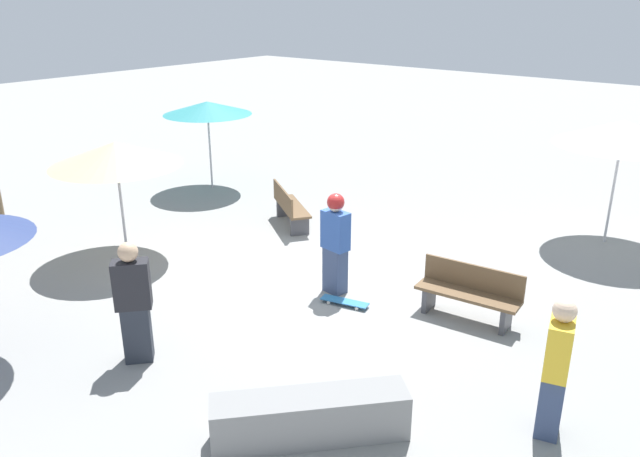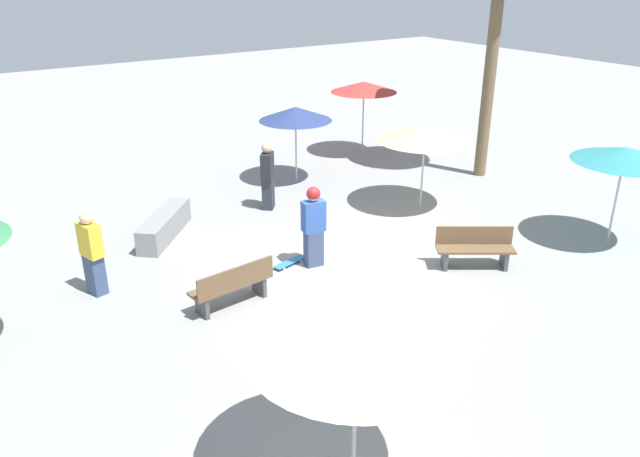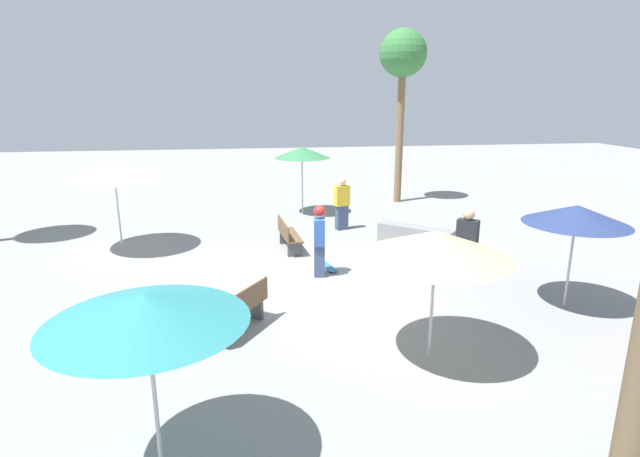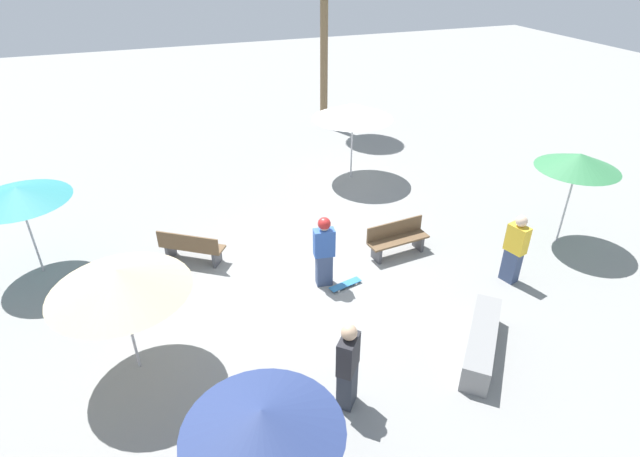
% 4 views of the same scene
% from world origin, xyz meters
% --- Properties ---
extents(ground_plane, '(60.00, 60.00, 0.00)m').
position_xyz_m(ground_plane, '(0.00, 0.00, 0.00)').
color(ground_plane, gray).
extents(skater_main, '(0.32, 0.49, 1.75)m').
position_xyz_m(skater_main, '(-0.39, -0.41, 0.94)').
color(skater_main, '#38476B').
rests_on(skater_main, ground_plane).
extents(skateboard, '(0.38, 0.82, 0.07)m').
position_xyz_m(skateboard, '(-0.67, -0.83, 0.06)').
color(skateboard, teal).
rests_on(skateboard, ground_plane).
extents(concrete_ledge, '(1.99, 1.85, 0.56)m').
position_xyz_m(concrete_ledge, '(-3.52, -2.47, 0.28)').
color(concrete_ledge, gray).
rests_on(concrete_ledge, ground_plane).
extents(bench_near, '(1.26, 1.57, 0.85)m').
position_xyz_m(bench_near, '(1.55, 2.33, 0.43)').
color(bench_near, '#47474C').
rests_on(bench_near, ground_plane).
extents(bench_far, '(0.60, 1.64, 0.85)m').
position_xyz_m(bench_far, '(0.18, -2.58, 0.43)').
color(bench_far, '#47474C').
rests_on(bench_far, ground_plane).
extents(shade_umbrella_green, '(1.99, 1.99, 2.46)m').
position_xyz_m(shade_umbrella_green, '(-0.72, -6.89, 2.26)').
color(shade_umbrella_green, '#B7B7BC').
rests_on(shade_umbrella_green, ground_plane).
extents(shade_umbrella_navy, '(2.05, 2.05, 2.16)m').
position_xyz_m(shade_umbrella_navy, '(-5.18, 2.16, 1.97)').
color(shade_umbrella_navy, '#B7B7BC').
rests_on(shade_umbrella_navy, ground_plane).
extents(shade_umbrella_teal, '(2.22, 2.22, 2.23)m').
position_xyz_m(shade_umbrella_teal, '(2.41, 5.80, 2.07)').
color(shade_umbrella_teal, '#B7B7BC').
rests_on(shade_umbrella_teal, ground_plane).
extents(shade_umbrella_tan, '(2.42, 2.42, 2.22)m').
position_xyz_m(shade_umbrella_tan, '(-1.63, 3.75, 2.00)').
color(shade_umbrella_tan, '#B7B7BC').
rests_on(shade_umbrella_tan, ground_plane).
extents(shade_umbrella_white, '(2.56, 2.56, 2.50)m').
position_xyz_m(shade_umbrella_white, '(4.87, -3.31, 2.25)').
color(shade_umbrella_white, '#B7B7BC').
rests_on(shade_umbrella_white, ground_plane).
extents(palm_tree_far_back, '(1.82, 1.82, 6.70)m').
position_xyz_m(palm_tree_far_back, '(-4.82, -8.49, 5.58)').
color(palm_tree_far_back, brown).
rests_on(palm_tree_far_back, ground_plane).
extents(bystander_watching, '(0.53, 0.51, 1.75)m').
position_xyz_m(bystander_watching, '(-3.75, 0.42, 0.87)').
color(bystander_watching, '#282D38').
rests_on(bystander_watching, ground_plane).
extents(bystander_far, '(0.52, 0.37, 1.71)m').
position_xyz_m(bystander_far, '(-1.73, -4.54, 0.86)').
color(bystander_far, '#38476B').
rests_on(bystander_far, ground_plane).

